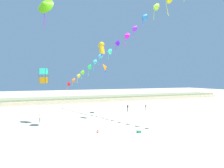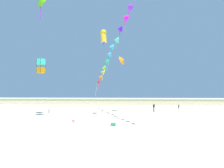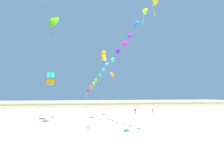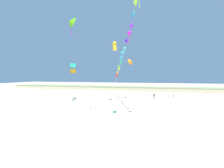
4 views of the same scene
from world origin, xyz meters
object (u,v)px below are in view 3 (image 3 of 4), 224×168
person_mid_center (135,111)px  large_kite_mid_trail (104,56)px  person_near_right (153,111)px  large_kite_outer_drift (50,79)px  large_kite_high_solo (52,21)px  beach_cooler (126,130)px  large_kite_low_lead (113,75)px  person_near_left (53,115)px  beach_ball (88,128)px

person_mid_center → large_kite_mid_trail: bearing=-139.4°
person_mid_center → large_kite_mid_trail: size_ratio=0.63×
person_mid_center → person_near_right: bearing=-1.8°
person_mid_center → large_kite_outer_drift: 22.68m
large_kite_high_solo → beach_cooler: (12.30, -7.23, -18.85)m
person_near_right → large_kite_mid_trail: large_kite_mid_trail is taller
large_kite_low_lead → large_kite_mid_trail: bearing=-115.5°
person_near_left → large_kite_outer_drift: bearing=-84.2°
person_near_left → large_kite_outer_drift: size_ratio=0.67×
large_kite_low_lead → person_mid_center: bearing=13.9°
person_near_left → large_kite_outer_drift: (0.47, -4.66, 7.35)m
large_kite_outer_drift → beach_ball: bearing=-38.8°
person_mid_center → large_kite_high_solo: 28.27m
large_kite_outer_drift → beach_cooler: size_ratio=3.97×
large_kite_low_lead → large_kite_outer_drift: bearing=-149.1°
large_kite_mid_trail → large_kite_high_solo: large_kite_high_solo is taller
person_near_left → large_kite_high_solo: (0.61, -5.45, 18.18)m
person_near_left → large_kite_mid_trail: bearing=-16.8°
beach_cooler → beach_ball: 5.92m
person_near_left → person_near_right: 25.09m
person_near_right → beach_ball: bearing=-139.1°
person_near_right → large_kite_high_solo: 31.77m
large_kite_mid_trail → large_kite_high_solo: 11.74m
person_mid_center → beach_cooler: (-6.88, -17.40, -0.76)m
person_mid_center → beach_cooler: size_ratio=2.91×
person_near_right → large_kite_low_lead: (-11.06, -1.38, 9.40)m
large_kite_high_solo → beach_cooler: large_kite_high_solo is taller
person_near_left → large_kite_mid_trail: large_kite_mid_trail is taller
large_kite_low_lead → large_kite_mid_trail: large_kite_mid_trail is taller
person_near_left → beach_ball: size_ratio=4.23×
large_kite_high_solo → person_mid_center: bearing=27.9°
person_near_right → large_kite_high_solo: large_kite_high_solo is taller
person_mid_center → large_kite_outer_drift: bearing=-154.1°
person_near_right → large_kite_mid_trail: (-14.11, -7.76, 12.36)m
person_near_right → large_kite_outer_drift: bearing=-159.1°
large_kite_mid_trail → beach_cooler: (2.35, -9.48, -13.05)m
person_near_right → person_near_left: bearing=-169.5°
person_near_right → beach_cooler: 20.88m
large_kite_high_solo → large_kite_outer_drift: size_ratio=2.01×
person_mid_center → beach_ball: size_ratio=4.64×
large_kite_outer_drift → beach_cooler: large_kite_outer_drift is taller
person_near_right → person_mid_center: (-4.87, 0.15, 0.07)m
person_mid_center → beach_ball: (-12.30, -15.03, -0.79)m
person_near_right → large_kite_low_lead: 14.58m
large_kite_low_lead → large_kite_mid_trail: 7.67m
person_near_left → person_mid_center: person_mid_center is taller
large_kite_outer_drift → person_mid_center: bearing=25.9°
large_kite_outer_drift → large_kite_mid_trail: bearing=8.3°
person_near_left → beach_ball: 12.76m
person_mid_center → large_kite_low_lead: bearing=-166.1°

